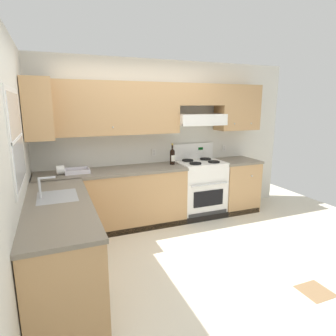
{
  "coord_description": "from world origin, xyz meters",
  "views": [
    {
      "loc": [
        -1.25,
        -2.88,
        1.86
      ],
      "look_at": [
        0.2,
        0.7,
        1.0
      ],
      "focal_mm": 30.77,
      "sensor_mm": 36.0,
      "label": 1
    }
  ],
  "objects_px": {
    "stove": "(200,188)",
    "bowl": "(77,171)",
    "paper_towel_roll": "(60,170)",
    "wine_bottle": "(172,156)"
  },
  "relations": [
    {
      "from": "bowl",
      "to": "paper_towel_roll",
      "type": "xyz_separation_m",
      "value": [
        -0.22,
        -0.03,
        0.05
      ]
    },
    {
      "from": "wine_bottle",
      "to": "paper_towel_roll",
      "type": "xyz_separation_m",
      "value": [
        -1.7,
        -0.05,
        -0.07
      ]
    },
    {
      "from": "wine_bottle",
      "to": "bowl",
      "type": "xyz_separation_m",
      "value": [
        -1.47,
        -0.02,
        -0.12
      ]
    },
    {
      "from": "paper_towel_roll",
      "to": "bowl",
      "type": "bearing_deg",
      "value": 8.11
    },
    {
      "from": "stove",
      "to": "bowl",
      "type": "xyz_separation_m",
      "value": [
        -1.96,
        0.03,
        0.45
      ]
    },
    {
      "from": "stove",
      "to": "wine_bottle",
      "type": "relative_size",
      "value": 3.52
    },
    {
      "from": "stove",
      "to": "paper_towel_roll",
      "type": "xyz_separation_m",
      "value": [
        -2.19,
        0.0,
        0.5
      ]
    },
    {
      "from": "bowl",
      "to": "wine_bottle",
      "type": "bearing_deg",
      "value": 0.61
    },
    {
      "from": "stove",
      "to": "bowl",
      "type": "height_order",
      "value": "stove"
    },
    {
      "from": "stove",
      "to": "wine_bottle",
      "type": "distance_m",
      "value": 0.75
    }
  ]
}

